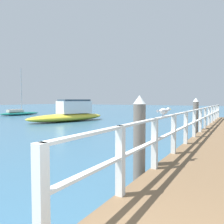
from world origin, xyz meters
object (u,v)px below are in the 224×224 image
object	(u,v)px
seagull_foreground	(164,111)
boat_0	(19,113)
dock_piling_far	(196,118)
boat_2	(70,114)
dock_piling_near	(139,140)

from	to	relation	value
seagull_foreground	boat_0	bearing A→B (deg)	173.81
seagull_foreground	dock_piling_far	bearing A→B (deg)	117.68
seagull_foreground	boat_2	distance (m)	16.15
boat_0	boat_2	bearing A→B (deg)	-4.39
dock_piling_far	boat_2	distance (m)	12.32
dock_piling_near	boat_2	xyz separation A→B (m)	(-11.71, 11.25, -0.38)
dock_piling_near	seagull_foreground	bearing A→B (deg)	57.18
boat_0	boat_2	size ratio (longest dim) A/B	0.75
boat_2	seagull_foreground	bearing A→B (deg)	-24.33
dock_piling_near	seagull_foreground	world-z (taller)	dock_piling_near
dock_piling_near	dock_piling_far	world-z (taller)	same
dock_piling_far	seagull_foreground	size ratio (longest dim) A/B	4.58
dock_piling_far	boat_2	world-z (taller)	dock_piling_far
dock_piling_far	boat_2	xyz separation A→B (m)	(-11.71, 3.81, -0.38)
seagull_foreground	boat_2	xyz separation A→B (m)	(-12.09, 10.65, -1.03)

